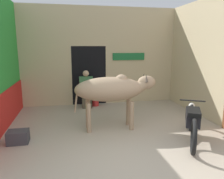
{
  "coord_description": "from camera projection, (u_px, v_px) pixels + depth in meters",
  "views": [
    {
      "loc": [
        -1.13,
        -3.38,
        2.08
      ],
      "look_at": [
        -0.06,
        1.94,
        0.99
      ],
      "focal_mm": 35.0,
      "sensor_mm": 36.0,
      "label": 1
    }
  ],
  "objects": [
    {
      "name": "ground_plane",
      "position": [
        137.0,
        165.0,
        3.88
      ],
      "size": [
        30.0,
        30.0,
        0.0
      ],
      "primitive_type": "plane",
      "color": "tan"
    },
    {
      "name": "wall_back_with_doorway",
      "position": [
        96.0,
        63.0,
        7.95
      ],
      "size": [
        5.46,
        0.93,
        3.41
      ],
      "color": "#C6B289",
      "rests_on": "ground_plane"
    },
    {
      "name": "wall_right_with_door",
      "position": [
        211.0,
        60.0,
        6.12
      ],
      "size": [
        0.22,
        4.32,
        3.41
      ],
      "color": "#C6B289",
      "rests_on": "ground_plane"
    },
    {
      "name": "cow",
      "position": [
        113.0,
        90.0,
        5.4
      ],
      "size": [
        2.07,
        0.7,
        1.41
      ],
      "color": "tan",
      "rests_on": "ground_plane"
    },
    {
      "name": "motorcycle_near",
      "position": [
        192.0,
        121.0,
        4.78
      ],
      "size": [
        1.03,
        1.79,
        0.81
      ],
      "color": "black",
      "rests_on": "ground_plane"
    },
    {
      "name": "shopkeeper_seated",
      "position": [
        86.0,
        88.0,
        7.37
      ],
      "size": [
        0.45,
        0.33,
        1.27
      ],
      "color": "brown",
      "rests_on": "ground_plane"
    },
    {
      "name": "plastic_stool",
      "position": [
        96.0,
        99.0,
        7.65
      ],
      "size": [
        0.32,
        0.32,
        0.44
      ],
      "color": "red",
      "rests_on": "ground_plane"
    },
    {
      "name": "crate",
      "position": [
        18.0,
        137.0,
        4.72
      ],
      "size": [
        0.44,
        0.32,
        0.28
      ],
      "color": "#38383D",
      "rests_on": "ground_plane"
    }
  ]
}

